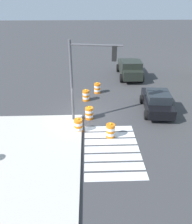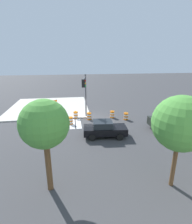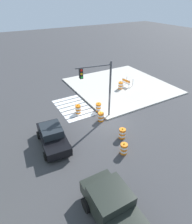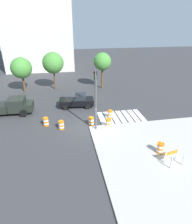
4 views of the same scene
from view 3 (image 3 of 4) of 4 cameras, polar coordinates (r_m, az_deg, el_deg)
The scene contains 13 objects.
ground_plane at distance 18.49m, azimuth 3.34°, elevation -2.65°, with size 120.00×120.00×0.00m, color #38383A.
sidewalk_corner at distance 25.80m, azimuth 7.40°, elevation 7.91°, with size 12.00×12.00×0.15m, color #BCB7AD.
crosswalk_stripes at distance 20.77m, azimuth -6.85°, elevation 1.43°, with size 5.10×3.20×0.02m.
sports_car at distance 15.64m, azimuth -12.98°, elevation -7.25°, with size 4.45×2.43×1.63m.
pickup_truck at distance 11.05m, azimuth 5.93°, elevation -27.81°, with size 5.19×2.42×1.92m.
traffic_barrel_near_corner at distance 18.22m, azimuth 1.49°, elevation -1.45°, with size 0.56×0.56×1.02m.
traffic_barrel_crosswalk_end at distance 19.50m, azimuth -5.43°, elevation 0.84°, with size 0.56×0.56×1.02m.
traffic_barrel_median_near at distance 14.87m, azimuth 8.39°, elevation -10.90°, with size 0.56×0.56×1.02m.
traffic_barrel_median_far at distance 19.77m, azimuth 0.75°, elevation 1.46°, with size 0.56×0.56×1.02m.
traffic_barrel_far_curb at distance 16.29m, azimuth 7.93°, elevation -6.44°, with size 0.56×0.56×1.02m.
traffic_barrel_on_sidewalk at distance 24.57m, azimuth 7.43°, elevation 7.98°, with size 0.56×0.56×1.02m.
construction_barricade at distance 25.49m, azimuth 9.30°, elevation 9.02°, with size 1.35×0.97×1.00m.
traffic_light_pole at distance 16.94m, azimuth 0.80°, elevation 9.12°, with size 0.76×3.25×5.50m.
Camera 3 is at (-12.63, 8.50, 10.49)m, focal length 30.25 mm.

